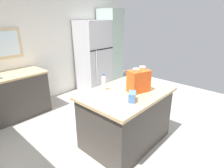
{
  "coord_description": "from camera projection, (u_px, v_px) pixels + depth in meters",
  "views": [
    {
      "loc": [
        -2.18,
        -1.58,
        1.94
      ],
      "look_at": [
        -0.14,
        0.28,
        0.93
      ],
      "focal_mm": 29.53,
      "sensor_mm": 36.0,
      "label": 1
    }
  ],
  "objects": [
    {
      "name": "bottle",
      "position": [
        104.0,
        83.0,
        2.79
      ],
      "size": [
        0.06,
        0.06,
        0.26
      ],
      "color": "white",
      "rests_on": "kitchen_island"
    },
    {
      "name": "shopping_bag",
      "position": [
        139.0,
        81.0,
        2.73
      ],
      "size": [
        0.36,
        0.28,
        0.37
      ],
      "color": "#DB511E",
      "rests_on": "kitchen_island"
    },
    {
      "name": "sink_counter",
      "position": [
        6.0,
        98.0,
        3.58
      ],
      "size": [
        1.55,
        0.65,
        1.08
      ],
      "color": "#423D38",
      "rests_on": "ground"
    },
    {
      "name": "refrigerator",
      "position": [
        94.0,
        56.0,
        5.0
      ],
      "size": [
        0.82,
        0.7,
        1.85
      ],
      "color": "#B7B7BC",
      "rests_on": "ground"
    },
    {
      "name": "ground",
      "position": [
        129.0,
        136.0,
        3.18
      ],
      "size": [
        6.27,
        6.27,
        0.0
      ],
      "primitive_type": "plane",
      "color": "#ADA89E"
    },
    {
      "name": "kitchen_island",
      "position": [
        126.0,
        117.0,
        2.92
      ],
      "size": [
        1.38,
        0.97,
        0.88
      ],
      "color": "#423D38",
      "rests_on": "ground"
    },
    {
      "name": "small_box",
      "position": [
        132.0,
        97.0,
        2.45
      ],
      "size": [
        0.19,
        0.17,
        0.12
      ],
      "primitive_type": "cube",
      "rotation": [
        0.0,
        0.0,
        0.55
      ],
      "color": "#4775B7",
      "rests_on": "kitchen_island"
    },
    {
      "name": "back_wall",
      "position": [
        44.0,
        43.0,
        4.3
      ],
      "size": [
        5.23,
        0.13,
        2.7
      ],
      "color": "silver",
      "rests_on": "ground"
    },
    {
      "name": "tall_cabinet",
      "position": [
        110.0,
        48.0,
        5.42
      ],
      "size": [
        0.49,
        0.63,
        2.14
      ],
      "color": "#9EB2A8",
      "rests_on": "ground"
    }
  ]
}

